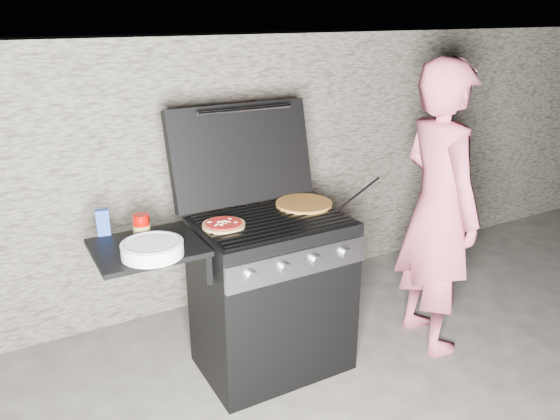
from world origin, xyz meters
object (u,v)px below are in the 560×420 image
pizza_topped (224,224)px  sauce_jar (141,226)px  gas_grill (231,306)px  person (438,210)px

pizza_topped → sauce_jar: (-0.40, 0.07, 0.04)m
gas_grill → person: bearing=-10.6°
pizza_topped → person: 1.27m
pizza_topped → gas_grill: bearing=-50.9°
sauce_jar → person: (1.64, -0.32, -0.10)m
gas_grill → person: 1.31m
person → gas_grill: bearing=89.4°
pizza_topped → person: person is taller
sauce_jar → person: bearing=-11.2°
gas_grill → pizza_topped: bearing=129.1°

